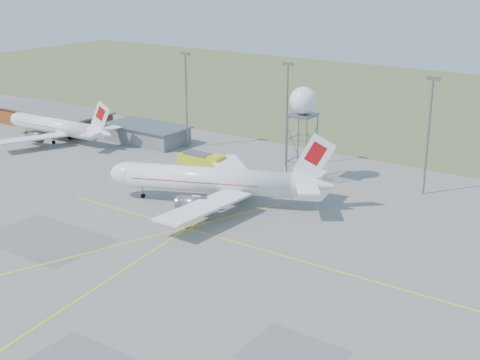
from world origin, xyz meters
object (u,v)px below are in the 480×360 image
Objects in this scene: airliner_main at (213,181)px; radar_tower at (302,130)px; fire_truck at (203,163)px; airliner_far at (57,127)px.

radar_tower reaches higher than airliner_main.
fire_truck is (-18.23, -5.78, -8.06)m from radar_tower.
airliner_main is 17.13m from fire_truck.
airliner_far is at bearing -179.12° from fire_truck.
airliner_main is 3.78× the size of fire_truck.
radar_tower is (6.42, 18.00, 5.93)m from airliner_main.
airliner_far is (-53.15, 12.08, -0.72)m from airliner_main.
radar_tower is at bearing 18.25° from fire_truck.
fire_truck is at bearing -68.98° from airliner_main.
airliner_main reaches higher than fire_truck.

